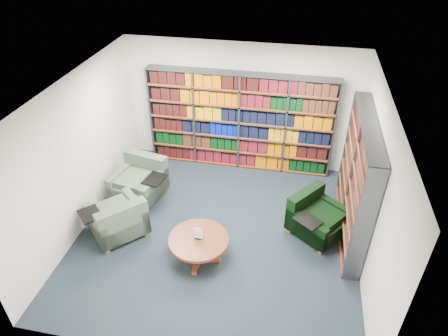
% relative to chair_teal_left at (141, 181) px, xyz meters
% --- Properties ---
extents(room_shell, '(5.02, 5.02, 2.82)m').
position_rel_chair_teal_left_xyz_m(room_shell, '(1.78, -0.81, 1.06)').
color(room_shell, '#192230').
rests_on(room_shell, ground).
extents(bookshelf_back, '(4.00, 0.28, 2.20)m').
position_rel_chair_teal_left_xyz_m(bookshelf_back, '(1.78, 1.53, 0.76)').
color(bookshelf_back, '#47494F').
rests_on(bookshelf_back, ground).
extents(bookshelf_right, '(0.28, 2.50, 2.20)m').
position_rel_chair_teal_left_xyz_m(bookshelf_right, '(4.12, -0.21, 0.76)').
color(bookshelf_right, '#47494F').
rests_on(bookshelf_right, ground).
extents(chair_teal_left, '(1.18, 1.08, 0.84)m').
position_rel_chair_teal_left_xyz_m(chair_teal_left, '(0.00, 0.00, 0.00)').
color(chair_teal_left, '#0D2D3C').
rests_on(chair_teal_left, ground).
extents(chair_green_right, '(1.21, 1.22, 0.79)m').
position_rel_chair_teal_left_xyz_m(chair_green_right, '(3.51, -0.41, -0.02)').
color(chair_green_right, black).
rests_on(chair_green_right, ground).
extents(chair_teal_front, '(1.28, 1.28, 0.82)m').
position_rel_chair_teal_left_xyz_m(chair_teal_front, '(0.04, -1.21, -0.01)').
color(chair_teal_front, '#0D2D3C').
rests_on(chair_teal_front, ground).
extents(coffee_table, '(1.01, 1.01, 0.71)m').
position_rel_chair_teal_left_xyz_m(coffee_table, '(1.61, -1.50, 0.04)').
color(coffee_table, brown).
rests_on(coffee_table, ground).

